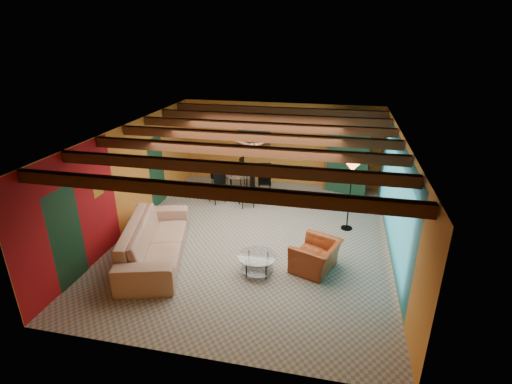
% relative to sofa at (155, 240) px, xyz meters
% --- Properties ---
extents(room, '(6.52, 8.01, 2.71)m').
position_rel_sofa_xyz_m(room, '(1.98, 1.50, 1.92)').
color(room, gray).
rests_on(room, ground).
extents(sofa, '(1.96, 3.24, 0.88)m').
position_rel_sofa_xyz_m(sofa, '(0.00, 0.00, 0.00)').
color(sofa, tan).
rests_on(sofa, ground).
extents(armchair, '(1.17, 1.24, 0.65)m').
position_rel_sofa_xyz_m(armchair, '(3.58, 0.29, -0.12)').
color(armchair, maroon).
rests_on(armchair, ground).
extents(coffee_table, '(0.90, 0.90, 0.42)m').
position_rel_sofa_xyz_m(coffee_table, '(2.38, -0.12, -0.23)').
color(coffee_table, white).
rests_on(coffee_table, ground).
extents(dining_table, '(2.38, 2.38, 1.04)m').
position_rel_sofa_xyz_m(dining_table, '(0.94, 3.88, 0.08)').
color(dining_table, silver).
rests_on(dining_table, ground).
extents(armoire, '(1.40, 1.00, 2.22)m').
position_rel_sofa_xyz_m(armoire, '(4.18, 5.09, 0.67)').
color(armoire, brown).
rests_on(armoire, ground).
extents(floor_lamp, '(0.48, 0.48, 1.83)m').
position_rel_sofa_xyz_m(floor_lamp, '(4.25, 2.35, 0.47)').
color(floor_lamp, black).
rests_on(floor_lamp, ground).
extents(ceiling_fan, '(1.50, 1.50, 0.44)m').
position_rel_sofa_xyz_m(ceiling_fan, '(1.98, 1.39, 1.92)').
color(ceiling_fan, '#472614').
rests_on(ceiling_fan, ceiling).
extents(painting, '(1.05, 0.03, 0.65)m').
position_rel_sofa_xyz_m(painting, '(1.08, 5.35, 1.21)').
color(painting, black).
rests_on(painting, wall_back).
extents(potted_plant, '(0.47, 0.41, 0.51)m').
position_rel_sofa_xyz_m(potted_plant, '(4.18, 5.09, 2.04)').
color(potted_plant, '#26661E').
rests_on(potted_plant, armoire).
extents(vase, '(0.23, 0.23, 0.19)m').
position_rel_sofa_xyz_m(vase, '(0.94, 3.88, 0.69)').
color(vase, orange).
rests_on(vase, dining_table).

